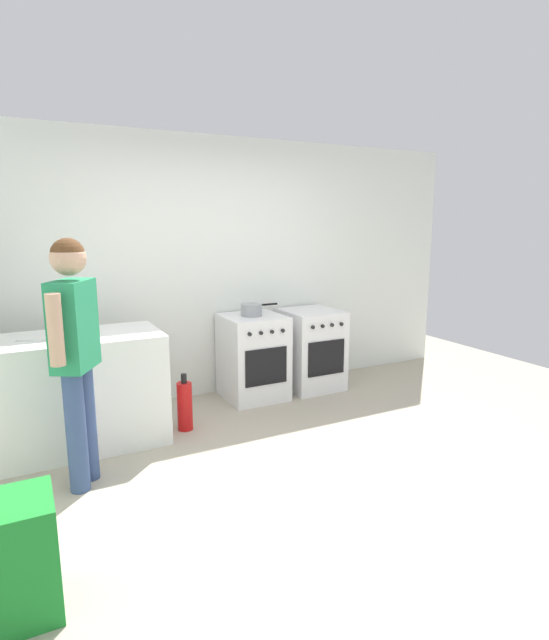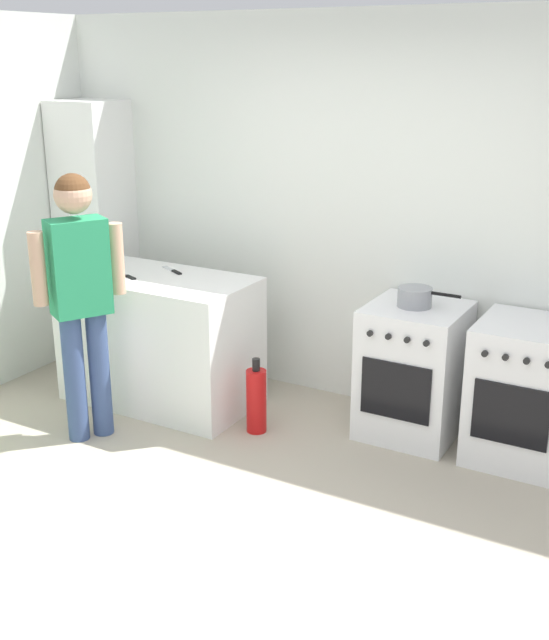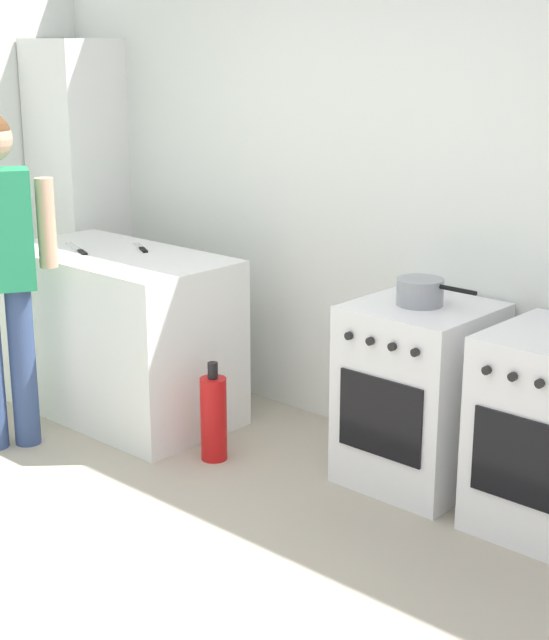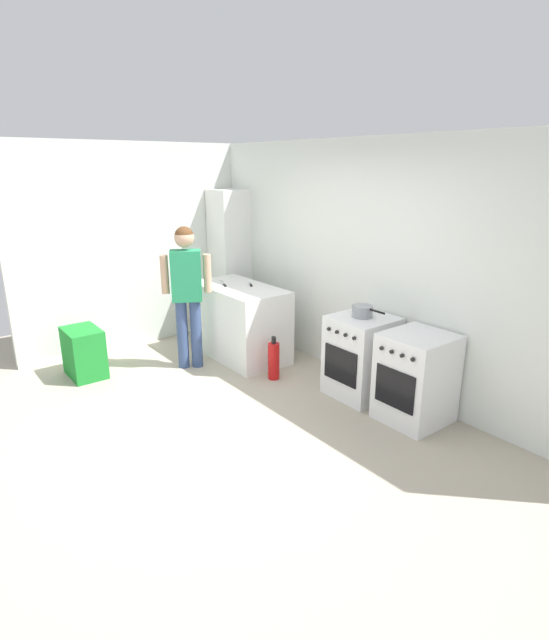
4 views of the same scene
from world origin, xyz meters
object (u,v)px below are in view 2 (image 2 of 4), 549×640
object	(u,v)px
fire_extinguisher	(256,400)
oven_right	(524,392)
larder_cabinet	(96,234)
knife_bread	(123,274)
person	(80,285)
pot	(415,297)
knife_utility	(173,270)
oven_left	(413,370)

from	to	relation	value
fire_extinguisher	oven_right	bearing A→B (deg)	17.07
larder_cabinet	knife_bread	bearing A→B (deg)	-37.85
larder_cabinet	fire_extinguisher	bearing A→B (deg)	-18.05
knife_bread	larder_cabinet	bearing A→B (deg)	142.15
person	pot	bearing A→B (deg)	30.95
fire_extinguisher	larder_cabinet	distance (m)	2.03
fire_extinguisher	larder_cabinet	xyz separation A→B (m)	(-1.78, 0.58, 0.78)
knife_utility	larder_cabinet	distance (m)	1.01
person	oven_left	bearing A→B (deg)	30.92
larder_cabinet	oven_left	bearing A→B (deg)	-2.20
oven_right	person	distance (m)	2.72
pot	person	bearing A→B (deg)	-149.05
pot	oven_left	bearing A→B (deg)	26.64
oven_left	pot	size ratio (longest dim) A/B	2.17
oven_left	fire_extinguisher	xyz separation A→B (m)	(-0.87, -0.48, -0.21)
oven_left	knife_utility	xyz separation A→B (m)	(-1.69, -0.21, 0.48)
oven_left	person	size ratio (longest dim) A/B	0.51
knife_bread	fire_extinguisher	distance (m)	1.26
oven_right	larder_cabinet	world-z (taller)	larder_cabinet
knife_utility	person	size ratio (longest dim) A/B	0.14
pot	fire_extinguisher	xyz separation A→B (m)	(-0.86, -0.47, -0.69)
larder_cabinet	knife_utility	bearing A→B (deg)	-18.03
oven_left	person	xyz separation A→B (m)	(-1.76, -1.05, 0.58)
oven_left	larder_cabinet	size ratio (longest dim) A/B	0.42
pot	larder_cabinet	distance (m)	2.64
oven_right	knife_bread	size ratio (longest dim) A/B	2.53
knife_utility	larder_cabinet	bearing A→B (deg)	161.97
oven_left	fire_extinguisher	distance (m)	1.01
oven_right	person	size ratio (longest dim) A/B	0.51
pot	larder_cabinet	xyz separation A→B (m)	(-2.64, 0.11, 0.09)
oven_left	person	bearing A→B (deg)	-149.08
pot	larder_cabinet	world-z (taller)	larder_cabinet
knife_utility	pot	bearing A→B (deg)	6.88
pot	fire_extinguisher	distance (m)	1.20
pot	person	size ratio (longest dim) A/B	0.23
oven_left	pot	xyz separation A→B (m)	(-0.01, -0.01, 0.48)
pot	larder_cabinet	size ratio (longest dim) A/B	0.20
oven_right	fire_extinguisher	world-z (taller)	oven_right
person	fire_extinguisher	bearing A→B (deg)	32.92
knife_bread	larder_cabinet	xyz separation A→B (m)	(-0.72, 0.56, 0.10)
oven_left	knife_bread	distance (m)	2.04
oven_right	knife_utility	distance (m)	2.44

